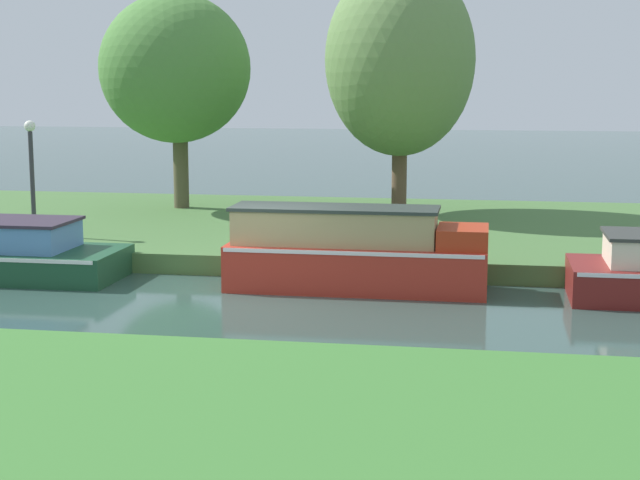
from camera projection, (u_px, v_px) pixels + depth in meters
ground_plane at (235, 300)px, 17.19m from camera, size 120.00×120.00×0.00m
riverbank_far at (308, 229)px, 23.97m from camera, size 72.00×10.00×0.40m
red_barge at (355, 252)px, 17.92m from camera, size 4.69×1.46×1.52m
willow_tree_left at (175, 69)px, 25.62m from camera, size 3.90×4.03×5.61m
willow_tree_centre at (400, 60)px, 24.68m from camera, size 3.74×4.59×6.30m
lamp_post at (31, 162)px, 21.51m from camera, size 0.24×0.24×2.52m
mooring_post_near at (385, 238)px, 18.97m from camera, size 0.12×0.12×0.77m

